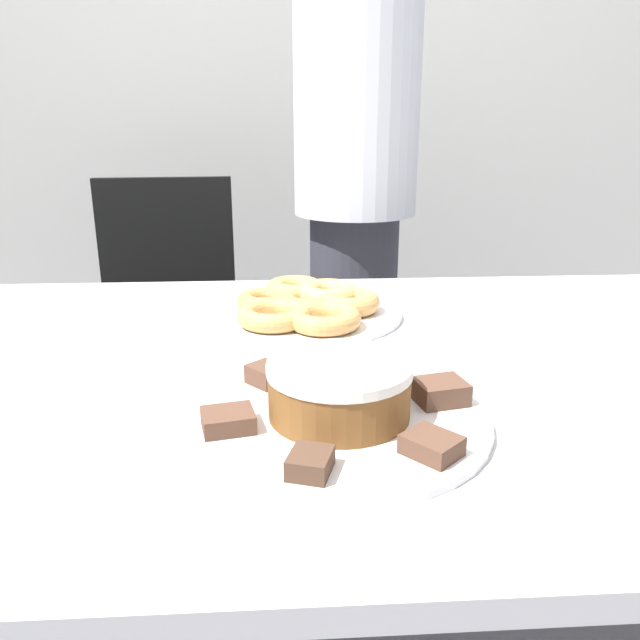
{
  "coord_description": "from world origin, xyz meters",
  "views": [
    {
      "loc": [
        -0.07,
        -0.86,
        1.07
      ],
      "look_at": [
        -0.02,
        0.01,
        0.79
      ],
      "focal_mm": 35.0,
      "sensor_mm": 36.0,
      "label": 1
    }
  ],
  "objects": [
    {
      "name": "person_standing",
      "position": [
        0.12,
        0.81,
        0.89
      ],
      "size": [
        0.32,
        0.32,
        1.68
      ],
      "color": "#383842",
      "rests_on": "ground_plane"
    },
    {
      "name": "donut_6",
      "position": [
        -0.11,
        0.23,
        0.76
      ],
      "size": [
        0.1,
        0.1,
        0.03
      ],
      "color": "#D18E4C",
      "rests_on": "plate_donuts"
    },
    {
      "name": "donut_0",
      "position": [
        -0.03,
        0.22,
        0.76
      ],
      "size": [
        0.11,
        0.11,
        0.03
      ],
      "color": "#D18E4C",
      "rests_on": "plate_donuts"
    },
    {
      "name": "lamington_1",
      "position": [
        -0.1,
        -0.1,
        0.75
      ],
      "size": [
        0.06,
        0.06,
        0.03
      ],
      "rotation": [
        0.0,
        0.0,
        2.31
      ],
      "color": "brown",
      "rests_on": "plate_cake"
    },
    {
      "name": "frosted_cake",
      "position": [
        -0.01,
        -0.2,
        0.77
      ],
      "size": [
        0.17,
        0.17,
        0.07
      ],
      "color": "brown",
      "rests_on": "plate_cake"
    },
    {
      "name": "office_chair_left",
      "position": [
        -0.41,
        0.86,
        0.44
      ],
      "size": [
        0.47,
        0.47,
        0.91
      ],
      "rotation": [
        0.0,
        0.0,
        0.07
      ],
      "color": "black",
      "rests_on": "ground_plane"
    },
    {
      "name": "lamington_5",
      "position": [
        0.12,
        -0.17,
        0.75
      ],
      "size": [
        0.07,
        0.06,
        0.03
      ],
      "rotation": [
        0.0,
        0.0,
        6.5
      ],
      "color": "brown",
      "rests_on": "plate_cake"
    },
    {
      "name": "lamington_0",
      "position": [
        0.03,
        -0.07,
        0.75
      ],
      "size": [
        0.06,
        0.06,
        0.03
      ],
      "rotation": [
        0.0,
        0.0,
        1.26
      ],
      "color": "brown",
      "rests_on": "plate_cake"
    },
    {
      "name": "lamington_4",
      "position": [
        0.08,
        -0.3,
        0.75
      ],
      "size": [
        0.07,
        0.07,
        0.02
      ],
      "rotation": [
        0.0,
        0.0,
        5.45
      ],
      "color": "brown",
      "rests_on": "plate_cake"
    },
    {
      "name": "donut_2",
      "position": [
        -0.01,
        0.12,
        0.76
      ],
      "size": [
        0.13,
        0.13,
        0.03
      ],
      "color": "tan",
      "rests_on": "plate_donuts"
    },
    {
      "name": "napkin",
      "position": [
        0.46,
        0.09,
        0.73
      ],
      "size": [
        0.12,
        0.1,
        0.01
      ],
      "color": "white",
      "rests_on": "table"
    },
    {
      "name": "lamington_2",
      "position": [
        -0.14,
        -0.23,
        0.75
      ],
      "size": [
        0.07,
        0.06,
        0.02
      ],
      "rotation": [
        0.0,
        0.0,
        3.35
      ],
      "color": "brown",
      "rests_on": "plate_cake"
    },
    {
      "name": "donut_3",
      "position": [
        0.04,
        0.21,
        0.76
      ],
      "size": [
        0.11,
        0.11,
        0.04
      ],
      "color": "tan",
      "rests_on": "plate_donuts"
    },
    {
      "name": "plate_donuts",
      "position": [
        -0.03,
        0.22,
        0.73
      ],
      "size": [
        0.34,
        0.34,
        0.01
      ],
      "color": "white",
      "rests_on": "table"
    },
    {
      "name": "donut_4",
      "position": [
        0.01,
        0.26,
        0.76
      ],
      "size": [
        0.12,
        0.12,
        0.04
      ],
      "color": "#E5AD66",
      "rests_on": "plate_donuts"
    },
    {
      "name": "wall_back",
      "position": [
        0.0,
        1.59,
        1.3
      ],
      "size": [
        8.0,
        0.05,
        2.6
      ],
      "color": "beige",
      "rests_on": "ground_plane"
    },
    {
      "name": "table",
      "position": [
        0.0,
        0.0,
        0.66
      ],
      "size": [
        1.97,
        0.98,
        0.73
      ],
      "color": "silver",
      "rests_on": "ground_plane"
    },
    {
      "name": "plate_cake",
      "position": [
        -0.01,
        -0.2,
        0.73
      ],
      "size": [
        0.36,
        0.36,
        0.01
      ],
      "color": "white",
      "rests_on": "table"
    },
    {
      "name": "donut_5",
      "position": [
        -0.05,
        0.3,
        0.76
      ],
      "size": [
        0.11,
        0.11,
        0.04
      ],
      "color": "tan",
      "rests_on": "plate_donuts"
    },
    {
      "name": "donut_1",
      "position": [
        -0.09,
        0.15,
        0.76
      ],
      "size": [
        0.13,
        0.13,
        0.03
      ],
      "color": "tan",
      "rests_on": "plate_donuts"
    },
    {
      "name": "lamington_3",
      "position": [
        -0.05,
        -0.32,
        0.75
      ],
      "size": [
        0.05,
        0.06,
        0.02
      ],
      "rotation": [
        0.0,
        0.0,
        4.4
      ],
      "color": "#513828",
      "rests_on": "plate_cake"
    }
  ]
}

